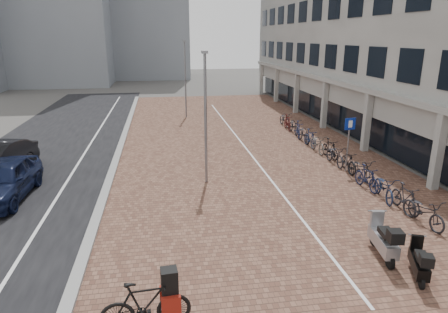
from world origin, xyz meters
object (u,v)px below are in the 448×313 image
hero_bike (146,304)px  scooter_front (383,238)px  scooter_mid (419,261)px  parking_sign (349,136)px  car_navy (4,180)px

hero_bike → scooter_front: bearing=-78.3°
scooter_front → scooter_mid: 1.21m
hero_bike → parking_sign: size_ratio=0.78×
hero_bike → scooter_mid: hero_bike is taller
scooter_mid → parking_sign: 8.95m
car_navy → scooter_front: car_navy is taller
car_navy → scooter_mid: bearing=-28.1°
car_navy → scooter_front: 14.29m
scooter_mid → parking_sign: parking_sign is taller
car_navy → scooter_mid: 15.20m
scooter_front → scooter_mid: bearing=-61.0°
scooter_mid → car_navy: bearing=172.9°
parking_sign → hero_bike: bearing=-142.0°
scooter_front → scooter_mid: scooter_front is taller
parking_sign → scooter_front: bearing=-115.5°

